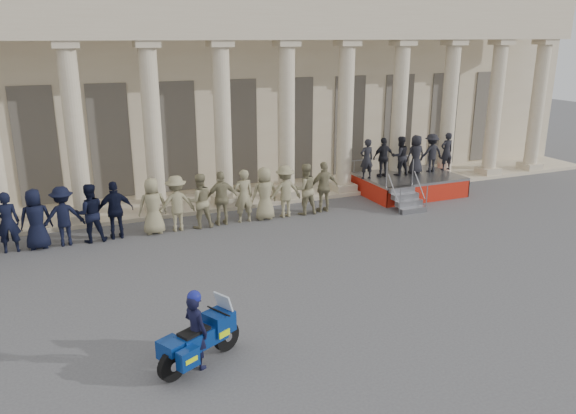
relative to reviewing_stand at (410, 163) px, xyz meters
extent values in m
plane|color=#48484A|center=(-9.10, -6.96, -1.34)|extent=(90.00, 90.00, 0.00)
cube|color=#C0B090|center=(-9.10, 8.04, 3.16)|extent=(40.00, 10.00, 9.00)
cube|color=#C0B090|center=(-9.10, 1.84, -1.26)|extent=(40.00, 2.60, 0.15)
cube|color=#C0B090|center=(-9.10, 1.04, 5.45)|extent=(35.80, 1.00, 1.00)
cube|color=#C0B090|center=(-15.60, 1.04, -1.04)|extent=(0.90, 0.90, 0.30)
cube|color=#C0B090|center=(-13.00, 1.04, -1.04)|extent=(0.90, 0.90, 0.30)
cylinder|color=#C0B090|center=(-13.00, 1.04, 1.91)|extent=(0.64, 0.64, 5.60)
cube|color=#C0B090|center=(-13.00, 1.04, 4.83)|extent=(0.85, 0.85, 0.24)
cube|color=#C0B090|center=(-10.40, 1.04, -1.04)|extent=(0.90, 0.90, 0.30)
cylinder|color=#C0B090|center=(-10.40, 1.04, 1.91)|extent=(0.64, 0.64, 5.60)
cube|color=#C0B090|center=(-10.40, 1.04, 4.83)|extent=(0.85, 0.85, 0.24)
cube|color=#C0B090|center=(-7.80, 1.04, -1.04)|extent=(0.90, 0.90, 0.30)
cylinder|color=#C0B090|center=(-7.80, 1.04, 1.91)|extent=(0.64, 0.64, 5.60)
cube|color=#C0B090|center=(-7.80, 1.04, 4.83)|extent=(0.85, 0.85, 0.24)
cube|color=#C0B090|center=(-5.20, 1.04, -1.04)|extent=(0.90, 0.90, 0.30)
cylinder|color=#C0B090|center=(-5.20, 1.04, 1.91)|extent=(0.64, 0.64, 5.60)
cube|color=#C0B090|center=(-5.20, 1.04, 4.83)|extent=(0.85, 0.85, 0.24)
cube|color=#C0B090|center=(-2.60, 1.04, -1.04)|extent=(0.90, 0.90, 0.30)
cylinder|color=#C0B090|center=(-2.60, 1.04, 1.91)|extent=(0.64, 0.64, 5.60)
cube|color=#C0B090|center=(-2.60, 1.04, 4.83)|extent=(0.85, 0.85, 0.24)
cube|color=#C0B090|center=(0.00, 1.04, -1.04)|extent=(0.90, 0.90, 0.30)
cylinder|color=#C0B090|center=(0.00, 1.04, 1.91)|extent=(0.64, 0.64, 5.60)
cube|color=#C0B090|center=(0.00, 1.04, 4.83)|extent=(0.85, 0.85, 0.24)
cube|color=#C0B090|center=(2.60, 1.04, -1.04)|extent=(0.90, 0.90, 0.30)
cylinder|color=#C0B090|center=(2.60, 1.04, 1.91)|extent=(0.64, 0.64, 5.60)
cube|color=#C0B090|center=(2.60, 1.04, 4.83)|extent=(0.85, 0.85, 0.24)
cube|color=#C0B090|center=(5.20, 1.04, -1.04)|extent=(0.90, 0.90, 0.30)
cylinder|color=#C0B090|center=(5.20, 1.04, 1.91)|extent=(0.64, 0.64, 5.60)
cube|color=#C0B090|center=(5.20, 1.04, 4.83)|extent=(0.85, 0.85, 0.24)
cube|color=#C0B090|center=(7.80, 1.04, -1.04)|extent=(0.90, 0.90, 0.30)
cylinder|color=#C0B090|center=(7.80, 1.04, 1.91)|extent=(0.64, 0.64, 5.60)
cube|color=#C0B090|center=(7.80, 1.04, 4.83)|extent=(0.85, 0.85, 0.24)
cube|color=black|center=(-14.30, 3.06, 1.21)|extent=(1.30, 0.12, 4.20)
cube|color=black|center=(-11.70, 3.06, 1.21)|extent=(1.30, 0.12, 4.20)
cube|color=black|center=(-9.10, 3.06, 1.21)|extent=(1.30, 0.12, 4.20)
cube|color=black|center=(-6.50, 3.06, 1.21)|extent=(1.30, 0.12, 4.20)
cube|color=black|center=(-3.90, 3.06, 1.21)|extent=(1.30, 0.12, 4.20)
cube|color=black|center=(-1.30, 3.06, 1.21)|extent=(1.30, 0.12, 4.20)
cube|color=black|center=(1.30, 3.06, 1.21)|extent=(1.30, 0.12, 4.20)
cube|color=black|center=(3.90, 3.06, 1.21)|extent=(1.30, 0.12, 4.20)
cube|color=black|center=(6.50, 3.06, 1.21)|extent=(1.30, 0.12, 4.20)
imported|color=black|center=(-15.29, -0.89, -0.37)|extent=(0.71, 0.46, 1.94)
imported|color=black|center=(-14.48, -0.89, -0.37)|extent=(0.95, 0.62, 1.94)
imported|color=black|center=(-13.68, -0.89, -0.37)|extent=(1.25, 0.72, 1.94)
imported|color=black|center=(-12.88, -0.89, -0.37)|extent=(0.94, 0.73, 1.94)
imported|color=black|center=(-12.08, -0.89, -0.37)|extent=(1.13, 0.47, 1.94)
imported|color=gray|center=(-10.88, -0.89, -0.37)|extent=(0.95, 0.62, 1.94)
imported|color=gray|center=(-10.08, -0.89, -0.37)|extent=(1.25, 0.72, 1.94)
imported|color=gray|center=(-9.28, -0.89, -0.37)|extent=(0.94, 0.73, 1.94)
imported|color=gray|center=(-8.47, -0.89, -0.37)|extent=(1.13, 0.47, 1.94)
imported|color=gray|center=(-7.67, -0.89, -0.37)|extent=(0.71, 0.46, 1.94)
imported|color=gray|center=(-6.87, -0.89, -0.37)|extent=(0.95, 0.62, 1.94)
imported|color=gray|center=(-6.07, -0.89, -0.37)|extent=(1.25, 0.72, 1.94)
imported|color=gray|center=(-5.27, -0.89, -0.37)|extent=(0.94, 0.73, 1.94)
imported|color=gray|center=(-4.47, -0.89, -0.37)|extent=(1.13, 0.47, 1.94)
cube|color=gray|center=(-0.02, -0.03, -0.58)|extent=(4.00, 2.86, 0.10)
cube|color=#A0190C|center=(-0.02, -1.44, -0.98)|extent=(4.00, 0.04, 0.71)
cube|color=#A0190C|center=(-2.00, -0.03, -0.98)|extent=(0.04, 2.86, 0.71)
cube|color=#A0190C|center=(1.96, -0.03, -0.98)|extent=(0.04, 2.86, 0.71)
cube|color=gray|center=(-1.42, -2.36, -1.24)|extent=(1.10, 0.28, 0.20)
cube|color=gray|center=(-1.42, -2.08, -1.04)|extent=(1.10, 0.28, 0.20)
cube|color=gray|center=(-1.42, -1.80, -0.83)|extent=(1.10, 0.28, 0.20)
cube|color=gray|center=(-1.42, -1.52, -0.63)|extent=(1.10, 0.28, 0.20)
cylinder|color=gray|center=(-0.02, 1.35, -0.03)|extent=(4.00, 0.04, 0.04)
imported|color=black|center=(-2.02, 0.17, 0.29)|extent=(0.60, 0.39, 1.64)
imported|color=black|center=(-1.22, 0.17, 0.29)|extent=(0.96, 0.40, 1.64)
imported|color=black|center=(-0.42, 0.17, 0.29)|extent=(0.80, 0.62, 1.64)
imported|color=black|center=(0.38, 0.17, 0.29)|extent=(0.80, 0.52, 1.64)
imported|color=black|center=(1.18, 0.17, 0.29)|extent=(1.06, 0.61, 1.64)
imported|color=black|center=(1.98, 0.17, 0.29)|extent=(0.60, 0.39, 1.64)
cylinder|color=black|center=(-10.78, -8.96, -1.02)|extent=(0.63, 0.41, 0.64)
cylinder|color=black|center=(-12.07, -9.62, -1.02)|extent=(0.63, 0.41, 0.64)
cube|color=navy|center=(-11.38, -9.27, -0.74)|extent=(1.17, 0.86, 0.37)
cube|color=navy|center=(-10.95, -9.05, -0.59)|extent=(0.70, 0.69, 0.43)
cube|color=silver|center=(-10.95, -9.05, -0.81)|extent=(0.32, 0.35, 0.12)
cube|color=#B2BFCC|center=(-10.81, -8.97, -0.26)|extent=(0.38, 0.49, 0.52)
cube|color=black|center=(-11.55, -9.35, -0.55)|extent=(0.71, 0.58, 0.10)
cube|color=navy|center=(-12.03, -9.59, -0.66)|extent=(0.45, 0.45, 0.21)
cube|color=navy|center=(-11.80, -9.83, -0.81)|extent=(0.48, 0.39, 0.39)
cube|color=#CBEF0C|center=(-11.80, -9.83, -0.81)|extent=(0.36, 0.34, 0.10)
cube|color=navy|center=(-12.08, -9.28, -0.81)|extent=(0.48, 0.39, 0.39)
cube|color=#CBEF0C|center=(-12.08, -9.28, -0.81)|extent=(0.36, 0.34, 0.10)
cylinder|color=silver|center=(-11.92, -9.28, -1.05)|extent=(0.56, 0.35, 0.10)
cylinder|color=black|center=(-10.95, -9.05, -0.36)|extent=(0.34, 0.62, 0.03)
imported|color=black|center=(-11.51, -9.33, -0.54)|extent=(0.60, 0.69, 1.59)
sphere|color=navy|center=(-11.51, -9.33, 0.20)|extent=(0.28, 0.28, 0.28)
camera|label=1|loc=(-13.70, -19.23, 5.09)|focal=35.00mm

